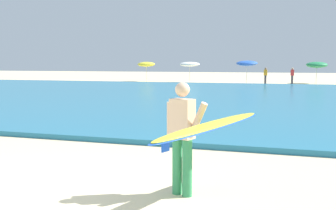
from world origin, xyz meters
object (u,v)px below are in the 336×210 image
Objects in this scene: beach_umbrella_3 at (317,65)px; beachgoer_near_row_left at (265,75)px; beach_umbrella_0 at (146,64)px; beachgoer_near_row_mid at (292,75)px; beach_umbrella_1 at (190,64)px; beach_umbrella_2 at (247,63)px; surfer_with_board at (197,130)px.

beach_umbrella_3 is 5.63m from beachgoer_near_row_left.
beach_umbrella_0 is 15.34m from beachgoer_near_row_mid.
beach_umbrella_2 is (5.94, -0.50, 0.10)m from beach_umbrella_1.
beachgoer_near_row_mid is at bearing 87.44° from surfer_with_board.
beach_umbrella_3 is at bearing 31.99° from beachgoer_near_row_left.
beach_umbrella_2 is at bearing 148.21° from beachgoer_near_row_left.
surfer_with_board is 37.48m from beach_umbrella_0.
beachgoer_near_row_mid is (15.20, -1.78, -1.02)m from beach_umbrella_0.
beach_umbrella_3 is (6.58, 1.77, -0.15)m from beach_umbrella_2.
beach_umbrella_1 is at bearing 104.26° from surfer_with_board.
surfer_with_board is at bearing -68.51° from beach_umbrella_0.
beach_umbrella_2 reaches higher than beachgoer_near_row_mid.
beach_umbrella_1 is 12.58m from beach_umbrella_3.
beach_umbrella_0 is 10.94m from beach_umbrella_2.
beachgoer_near_row_mid is at bearing 6.44° from beachgoer_near_row_left.
beach_umbrella_2 reaches higher than beachgoer_near_row_left.
surfer_with_board reaches higher than beachgoer_near_row_mid.
beach_umbrella_1 is (4.96, -0.39, 0.01)m from beach_umbrella_0.
beach_umbrella_2 is at bearing -4.83° from beach_umbrella_1.
beachgoer_near_row_left is (7.82, -1.67, -1.03)m from beach_umbrella_1.
beach_umbrella_0 reaches higher than beach_umbrella_1.
beach_umbrella_0 is at bearing 170.87° from beachgoer_near_row_left.
beach_umbrella_3 reaches higher than beachgoer_near_row_mid.
surfer_with_board is at bearing -88.35° from beachgoer_near_row_left.
beachgoer_near_row_left is 2.44m from beachgoer_near_row_mid.
surfer_with_board is 1.29× the size of beach_umbrella_1.
beach_umbrella_2 is (-2.83, 33.98, 0.94)m from surfer_with_board.
beach_umbrella_1 is 10.39m from beachgoer_near_row_mid.
beach_umbrella_0 is 0.99× the size of beach_umbrella_3.
beachgoer_near_row_mid is (1.48, 33.08, -0.19)m from surfer_with_board.
beachgoer_near_row_left is 1.00× the size of beachgoer_near_row_mid.
beach_umbrella_1 is 1.36× the size of beachgoer_near_row_left.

